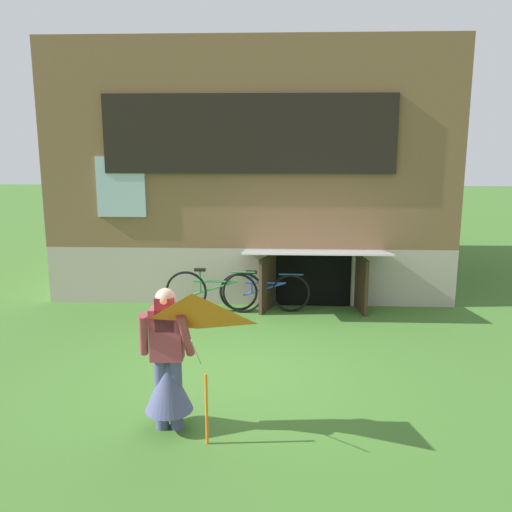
{
  "coord_description": "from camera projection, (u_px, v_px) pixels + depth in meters",
  "views": [
    {
      "loc": [
        0.58,
        -7.15,
        3.11
      ],
      "look_at": [
        0.23,
        0.55,
        1.47
      ],
      "focal_mm": 39.12,
      "sensor_mm": 36.0,
      "label": 1
    }
  ],
  "objects": [
    {
      "name": "ground_plane",
      "position": [
        237.0,
        368.0,
        7.66
      ],
      "size": [
        60.0,
        60.0,
        0.0
      ],
      "primitive_type": "plane",
      "color": "#3D6B28"
    },
    {
      "name": "log_house",
      "position": [
        256.0,
        167.0,
        12.79
      ],
      "size": [
        7.7,
        6.67,
        4.88
      ],
      "color": "#ADA393",
      "rests_on": "ground_plane"
    },
    {
      "name": "person",
      "position": [
        168.0,
        371.0,
        5.95
      ],
      "size": [
        0.61,
        0.52,
        1.58
      ],
      "rotation": [
        0.0,
        0.0,
        0.03
      ],
      "color": "#474C75",
      "rests_on": "ground_plane"
    },
    {
      "name": "kite",
      "position": [
        193.0,
        335.0,
        5.27
      ],
      "size": [
        0.93,
        0.96,
        1.58
      ],
      "color": "orange",
      "rests_on": "ground_plane"
    },
    {
      "name": "bicycle_blue",
      "position": [
        264.0,
        292.0,
        10.12
      ],
      "size": [
        1.66,
        0.09,
        0.75
      ],
      "rotation": [
        0.0,
        0.0,
        -0.02
      ],
      "color": "black",
      "rests_on": "ground_plane"
    },
    {
      "name": "bicycle_green",
      "position": [
        214.0,
        291.0,
        10.06
      ],
      "size": [
        1.79,
        0.09,
        0.81
      ],
      "rotation": [
        0.0,
        0.0,
        -0.02
      ],
      "color": "black",
      "rests_on": "ground_plane"
    }
  ]
}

